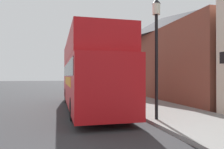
# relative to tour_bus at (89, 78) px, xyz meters

# --- Properties ---
(ground_plane) EXTENTS (144.00, 144.00, 0.00)m
(ground_plane) POSITION_rel_tour_bus_xyz_m (-4.15, 10.62, -1.81)
(ground_plane) COLOR #333335
(sidewalk) EXTENTS (3.89, 108.00, 0.14)m
(sidewalk) POSITION_rel_tour_bus_xyz_m (3.77, 7.62, -1.74)
(sidewalk) COLOR gray
(sidewalk) RESTS_ON ground_plane
(brick_terrace_rear) EXTENTS (6.00, 22.38, 7.99)m
(brick_terrace_rear) POSITION_rel_tour_bus_xyz_m (8.72, 7.77, 2.18)
(brick_terrace_rear) COLOR brown
(brick_terrace_rear) RESTS_ON ground_plane
(tour_bus) EXTENTS (2.58, 11.11, 4.03)m
(tour_bus) POSITION_rel_tour_bus_xyz_m (0.00, 0.00, 0.00)
(tour_bus) COLOR red
(tour_bus) RESTS_ON ground_plane
(parked_car_ahead_of_bus) EXTENTS (1.91, 4.23, 1.31)m
(parked_car_ahead_of_bus) POSITION_rel_tour_bus_xyz_m (0.72, 7.81, -1.19)
(parked_car_ahead_of_bus) COLOR black
(parked_car_ahead_of_bus) RESTS_ON ground_plane
(lamp_post_nearest) EXTENTS (0.35, 0.35, 5.04)m
(lamp_post_nearest) POSITION_rel_tour_bus_xyz_m (2.20, -4.60, 1.77)
(lamp_post_nearest) COLOR black
(lamp_post_nearest) RESTS_ON sidewalk
(lamp_post_second) EXTENTS (0.35, 0.35, 4.54)m
(lamp_post_second) POSITION_rel_tour_bus_xyz_m (2.33, 4.10, 1.47)
(lamp_post_second) COLOR black
(lamp_post_second) RESTS_ON sidewalk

